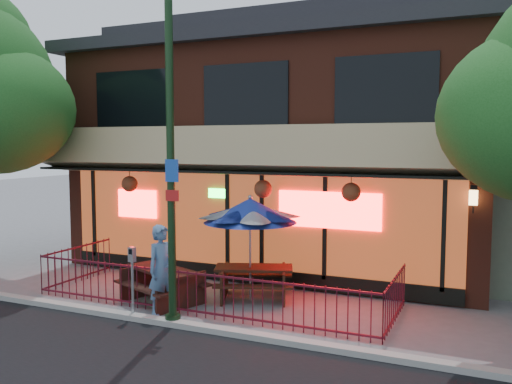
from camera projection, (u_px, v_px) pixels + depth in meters
ground at (183, 318)px, 11.60m from camera, size 80.00×80.00×0.00m
curb at (170, 323)px, 11.14m from camera, size 80.00×0.25×0.12m
restaurant_building at (296, 131)px, 17.71m from camera, size 12.96×9.49×8.05m
patio_fence at (195, 284)px, 12.00m from camera, size 8.44×2.62×1.00m
street_light at (171, 173)px, 10.94m from camera, size 0.43×0.32×7.00m
picnic_table_left at (163, 280)px, 12.70m from camera, size 2.32×2.08×0.82m
picnic_table_right at (254, 278)px, 13.00m from camera, size 2.23×1.98×0.79m
patio_umbrella at (250, 210)px, 12.79m from camera, size 2.21×2.21×2.53m
pedestrian at (162, 270)px, 11.83m from camera, size 0.70×0.84×1.98m
parking_meter_near at (132, 270)px, 11.54m from camera, size 0.14×0.13×1.54m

